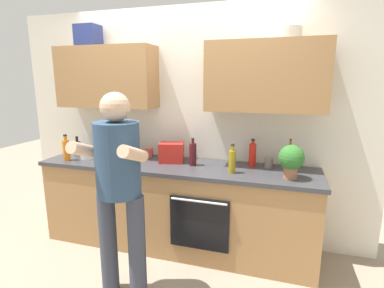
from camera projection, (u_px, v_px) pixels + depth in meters
name	position (u px, v px, depth m)	size (l,w,h in m)	color
ground_plane	(176.00, 245.00, 3.19)	(12.00, 12.00, 0.00)	gray
back_wall_unit	(183.00, 104.00, 3.14)	(4.00, 0.38, 2.50)	silver
counter	(175.00, 206.00, 3.10)	(2.84, 0.67, 0.90)	#A37547
person_standing	(119.00, 181.00, 2.26)	(0.49, 0.45, 1.66)	#383D4C
bottle_hotsauce	(252.00, 154.00, 2.93)	(0.07, 0.07, 0.28)	red
bottle_wine	(193.00, 154.00, 2.96)	(0.07, 0.07, 0.28)	#471419
bottle_soda	(113.00, 148.00, 3.24)	(0.06, 0.06, 0.27)	#198C33
bottle_oil	(232.00, 161.00, 2.72)	(0.07, 0.07, 0.27)	olive
bottle_syrup	(289.00, 158.00, 2.77)	(0.05, 0.05, 0.31)	#8C4C14
bottle_water	(137.00, 146.00, 3.28)	(0.06, 0.06, 0.29)	silver
bottle_soy	(78.00, 147.00, 3.41)	(0.07, 0.07, 0.21)	black
bottle_juice	(66.00, 150.00, 3.15)	(0.07, 0.07, 0.28)	orange
cup_ceramic	(149.00, 153.00, 3.29)	(0.09, 0.09, 0.11)	#BF4C47
cup_stoneware	(269.00, 163.00, 2.89)	(0.08, 0.08, 0.10)	slate
mixing_bowl	(91.00, 155.00, 3.27)	(0.21, 0.21, 0.07)	silver
potted_herb	(291.00, 159.00, 2.55)	(0.22, 0.22, 0.30)	#9E6647
grocery_bag_crisps	(172.00, 152.00, 3.08)	(0.25, 0.18, 0.21)	red
grocery_bag_bread	(121.00, 153.00, 3.07)	(0.16, 0.15, 0.21)	tan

